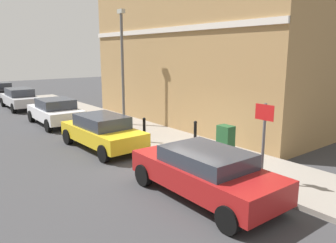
# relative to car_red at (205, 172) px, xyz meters

# --- Properties ---
(ground) EXTENTS (80.00, 80.00, 0.00)m
(ground) POSITION_rel_car_red_xyz_m (0.88, 2.38, -0.73)
(ground) COLOR #38383A
(sidewalk) EXTENTS (2.77, 30.00, 0.15)m
(sidewalk) POSITION_rel_car_red_xyz_m (2.70, 8.38, -0.65)
(sidewalk) COLOR gray
(sidewalk) RESTS_ON ground
(corner_building) EXTENTS (7.47, 13.41, 7.71)m
(corner_building) POSITION_rel_car_red_xyz_m (7.76, 7.08, 3.13)
(corner_building) COLOR #9E7A4C
(corner_building) RESTS_ON ground
(car_red) EXTENTS (1.95, 4.40, 1.34)m
(car_red) POSITION_rel_car_red_xyz_m (0.00, 0.00, 0.00)
(car_red) COLOR maroon
(car_red) RESTS_ON ground
(car_yellow) EXTENTS (1.92, 4.23, 1.37)m
(car_yellow) POSITION_rel_car_red_xyz_m (-0.01, 5.81, 0.00)
(car_yellow) COLOR gold
(car_yellow) RESTS_ON ground
(car_white) EXTENTS (2.00, 4.10, 1.41)m
(car_white) POSITION_rel_car_red_xyz_m (0.10, 11.42, 0.01)
(car_white) COLOR silver
(car_white) RESTS_ON ground
(car_silver) EXTENTS (1.88, 4.43, 1.41)m
(car_silver) POSITION_rel_car_red_xyz_m (0.00, 18.05, 0.02)
(car_silver) COLOR #B7B7BC
(car_silver) RESTS_ON ground
(car_black) EXTENTS (2.01, 4.14, 1.36)m
(car_black) POSITION_rel_car_red_xyz_m (0.02, 24.25, -0.02)
(car_black) COLOR black
(car_black) RESTS_ON ground
(utility_cabinet) EXTENTS (0.46, 0.61, 1.15)m
(utility_cabinet) POSITION_rel_car_red_xyz_m (2.69, 1.69, -0.04)
(utility_cabinet) COLOR #1E4C28
(utility_cabinet) RESTS_ON sidewalk
(bollard_near_cabinet) EXTENTS (0.14, 0.14, 1.04)m
(bollard_near_cabinet) POSITION_rel_car_red_xyz_m (2.79, 3.36, -0.02)
(bollard_near_cabinet) COLOR black
(bollard_near_cabinet) RESTS_ON sidewalk
(bollard_far_kerb) EXTENTS (0.14, 0.14, 1.04)m
(bollard_far_kerb) POSITION_rel_car_red_xyz_m (1.57, 5.15, -0.02)
(bollard_far_kerb) COLOR black
(bollard_far_kerb) RESTS_ON sidewalk
(street_sign) EXTENTS (0.08, 0.60, 2.30)m
(street_sign) POSITION_rel_car_red_xyz_m (1.74, -0.53, 0.94)
(street_sign) COLOR #59595B
(street_sign) RESTS_ON sidewalk
(lamppost) EXTENTS (0.20, 0.44, 5.72)m
(lamppost) POSITION_rel_car_red_xyz_m (2.70, 8.68, 2.58)
(lamppost) COLOR #59595B
(lamppost) RESTS_ON sidewalk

